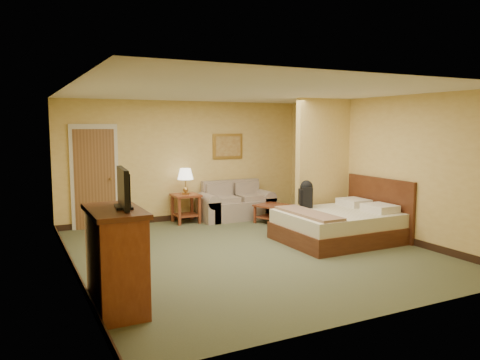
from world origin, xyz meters
TOP-DOWN VIEW (x-y plane):
  - floor at (0.00, 0.00)m, footprint 6.00×6.00m
  - ceiling at (0.00, 0.00)m, footprint 6.00×6.00m
  - back_wall at (0.00, 3.00)m, footprint 5.50×0.02m
  - left_wall at (-2.75, 0.00)m, footprint 0.02×6.00m
  - right_wall at (2.75, 0.00)m, footprint 0.02×6.00m
  - partition at (2.15, 0.93)m, footprint 1.20×0.15m
  - door at (-1.95, 2.96)m, footprint 0.94×0.16m
  - baseboard at (0.00, 2.99)m, footprint 5.50×0.02m
  - loveseat at (1.01, 2.57)m, footprint 1.67×0.77m
  - side_table at (-0.14, 2.65)m, footprint 0.56×0.56m
  - table_lamp at (-0.14, 2.65)m, footprint 0.33×0.33m
  - coffee_table at (1.50, 1.79)m, footprint 0.80×0.80m
  - wall_picture at (1.01, 2.97)m, footprint 0.74×0.04m
  - dresser at (-2.48, -1.51)m, footprint 0.57×1.08m
  - tv at (-2.38, -1.51)m, footprint 0.22×0.73m
  - bed at (1.82, -0.10)m, footprint 2.00×1.70m
  - backpack at (1.49, 0.53)m, footprint 0.30×0.35m

SIDE VIEW (x-z plane):
  - floor at x=0.00m, z-range 0.00..0.00m
  - baseboard at x=0.00m, z-range 0.00..0.12m
  - loveseat at x=1.01m, z-range -0.15..0.69m
  - coffee_table at x=1.50m, z-range 0.09..0.48m
  - bed at x=1.82m, z-range -0.25..0.85m
  - side_table at x=-0.14m, z-range 0.10..0.71m
  - dresser at x=-2.48m, z-range 0.01..1.16m
  - backpack at x=1.49m, z-range 0.55..1.06m
  - door at x=-1.95m, z-range -0.02..2.08m
  - table_lamp at x=-0.14m, z-range 0.76..1.31m
  - back_wall at x=0.00m, z-range 0.00..2.60m
  - left_wall at x=-2.75m, z-range 0.00..2.60m
  - right_wall at x=2.75m, z-range 0.00..2.60m
  - partition at x=2.15m, z-range 0.00..2.60m
  - tv at x=-2.38m, z-range 1.14..1.59m
  - wall_picture at x=1.01m, z-range 1.31..1.89m
  - ceiling at x=0.00m, z-range 2.60..2.60m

